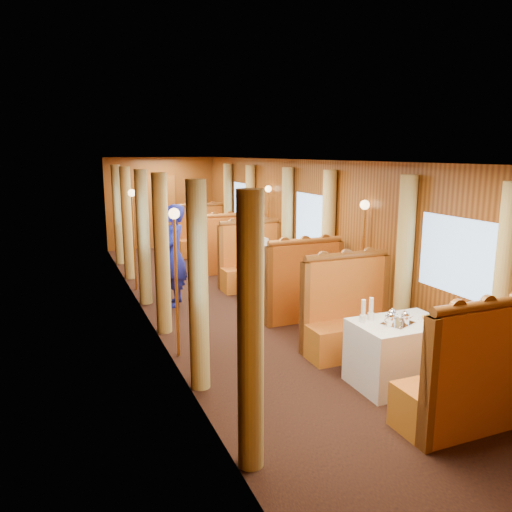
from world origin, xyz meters
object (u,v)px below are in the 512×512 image
teapot_back (392,317)px  banquette_near_aft (350,322)px  banquette_far_fwd (228,253)px  passenger (257,253)px  banquette_mid_fwd (300,293)px  banquette_far_aft (203,239)px  table_near (399,353)px  steward (174,256)px  rose_vase_far (215,225)px  tea_tray (398,323)px  table_mid (274,281)px  teapot_right (405,320)px  rose_vase_mid (276,251)px  table_far (214,247)px  teapot_left (391,321)px  banquette_mid_aft (253,267)px  banquette_near_fwd (467,387)px  fruit_plate (429,319)px

teapot_back → banquette_near_aft: bearing=95.4°
banquette_far_fwd → passenger: 1.74m
banquette_mid_fwd → banquette_far_aft: (0.00, 5.53, 0.00)m
table_near → steward: bearing=112.8°
passenger → rose_vase_far: bearing=89.3°
teapot_back → tea_tray: bearing=-59.3°
table_mid → teapot_right: 3.63m
rose_vase_mid → passenger: 0.84m
table_far → rose_vase_mid: (0.03, -3.53, 0.55)m
table_mid → rose_vase_mid: (0.03, -0.03, 0.55)m
table_mid → banquette_mid_fwd: bearing=-90.0°
table_mid → banquette_far_fwd: banquette_far_fwd is taller
banquette_mid_fwd → teapot_left: (-0.20, -2.56, 0.39)m
banquette_near_aft → table_near: bearing=-90.0°
banquette_mid_fwd → banquette_mid_aft: bearing=90.0°
steward → banquette_mid_aft: bearing=125.2°
banquette_near_fwd → table_mid: 4.51m
rose_vase_far → passenger: bearing=-90.7°
table_near → banquette_near_fwd: 1.02m
table_far → teapot_left: bearing=-91.6°
table_mid → table_far: bearing=90.0°
table_mid → banquette_far_aft: size_ratio=0.78×
teapot_left → banquette_far_aft: bearing=86.5°
teapot_left → steward: steward is taller
table_far → banquette_far_aft: 1.02m
banquette_near_fwd → teapot_back: bearing=95.6°
table_far → rose_vase_mid: bearing=-89.4°
rose_vase_mid → rose_vase_far: bearing=90.1°
table_far → passenger: size_ratio=1.38×
teapot_right → teapot_back: teapot_right is taller
banquette_far_fwd → steward: steward is taller
banquette_far_fwd → steward: (-1.67, -2.01, 0.46)m
table_mid → banquette_mid_aft: 1.02m
banquette_near_fwd → banquette_mid_aft: (0.00, 5.53, 0.00)m
banquette_mid_fwd → tea_tray: 2.55m
banquette_far_aft → fruit_plate: bearing=-87.7°
table_near → table_mid: bearing=90.0°
rose_vase_far → tea_tray: bearing=-90.9°
banquette_far_aft → passenger: (-0.00, -3.73, 0.32)m
banquette_mid_aft → banquette_far_aft: bearing=90.0°
teapot_back → rose_vase_mid: size_ratio=0.40×
table_far → passenger: passenger is taller
banquette_mid_fwd → rose_vase_mid: (0.03, 0.98, 0.50)m
fruit_plate → teapot_back: bearing=165.1°
banquette_far_aft → teapot_right: (-0.02, -8.12, 0.39)m
table_mid → teapot_right: (-0.02, -3.60, 0.44)m
banquette_mid_aft → rose_vase_far: 2.52m
teapot_right → steward: 4.40m
banquette_mid_fwd → banquette_mid_aft: 2.03m
teapot_right → fruit_plate: size_ratio=0.64×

